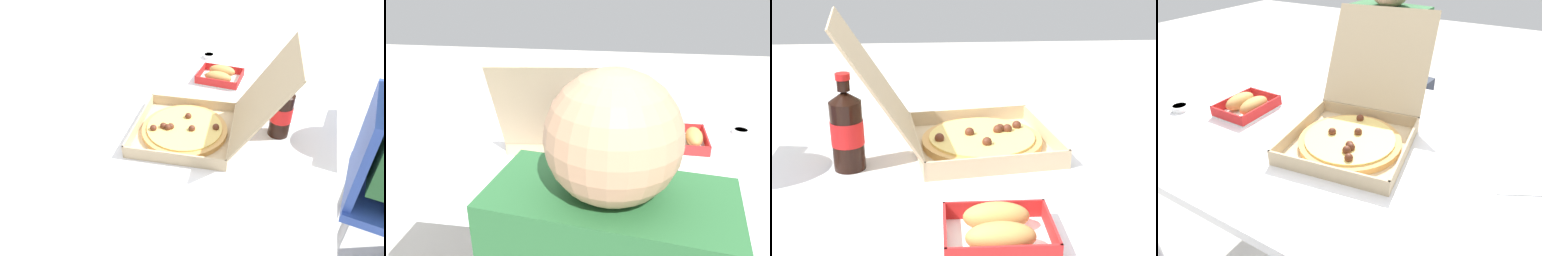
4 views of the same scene
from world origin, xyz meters
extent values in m
cube|color=white|center=(0.00, 0.00, 0.69)|extent=(1.44, 0.91, 0.03)
cylinder|color=#B7B7BC|center=(0.65, -0.38, 0.34)|extent=(0.05, 0.05, 0.68)
cylinder|color=#B7B7BC|center=(0.65, 0.38, 0.34)|extent=(0.05, 0.05, 0.68)
cube|color=tan|center=(0.08, -0.06, 0.71)|extent=(0.38, 0.38, 0.01)
cube|color=tan|center=(0.11, -0.22, 0.74)|extent=(0.34, 0.05, 0.04)
cube|color=tan|center=(-0.08, -0.08, 0.74)|extent=(0.05, 0.34, 0.04)
cube|color=tan|center=(0.25, -0.04, 0.74)|extent=(0.05, 0.34, 0.04)
cube|color=tan|center=(0.06, 0.10, 0.74)|extent=(0.34, 0.05, 0.04)
cube|color=tan|center=(0.05, 0.19, 0.90)|extent=(0.36, 0.22, 0.29)
cylinder|color=tan|center=(0.08, -0.06, 0.72)|extent=(0.30, 0.30, 0.02)
cylinder|color=#EAC666|center=(0.08, -0.06, 0.74)|extent=(0.27, 0.27, 0.01)
sphere|color=#562819|center=(0.03, -0.07, 0.75)|extent=(0.02, 0.02, 0.02)
sphere|color=#562819|center=(0.11, -0.10, 0.75)|extent=(0.02, 0.02, 0.02)
sphere|color=#562819|center=(0.11, -0.11, 0.75)|extent=(0.02, 0.02, 0.02)
sphere|color=#562819|center=(0.06, 0.05, 0.75)|extent=(0.02, 0.02, 0.02)
sphere|color=#562819|center=(0.13, -0.16, 0.75)|extent=(0.02, 0.02, 0.02)
sphere|color=#562819|center=(0.09, -0.03, 0.75)|extent=(0.02, 0.02, 0.02)
sphere|color=#562819|center=(0.11, -0.13, 0.75)|extent=(0.02, 0.02, 0.02)
cube|color=white|center=(-0.34, -0.05, 0.71)|extent=(0.15, 0.19, 0.00)
cube|color=red|center=(-0.34, -0.14, 0.73)|extent=(0.15, 0.01, 0.03)
cube|color=red|center=(-0.34, 0.05, 0.73)|extent=(0.15, 0.01, 0.03)
cube|color=red|center=(-0.41, -0.05, 0.73)|extent=(0.01, 0.19, 0.03)
cube|color=red|center=(-0.27, -0.05, 0.73)|extent=(0.01, 0.19, 0.03)
ellipsoid|color=tan|center=(-0.37, -0.05, 0.74)|extent=(0.06, 0.12, 0.05)
ellipsoid|color=tan|center=(-0.31, -0.05, 0.74)|extent=(0.06, 0.12, 0.05)
cylinder|color=black|center=(-0.02, 0.25, 0.79)|extent=(0.07, 0.07, 0.16)
cone|color=black|center=(-0.02, 0.25, 0.88)|extent=(0.07, 0.07, 0.02)
cylinder|color=black|center=(-0.02, 0.25, 0.91)|extent=(0.03, 0.03, 0.02)
cylinder|color=red|center=(-0.02, 0.25, 0.93)|extent=(0.03, 0.03, 0.01)
cylinder|color=red|center=(-0.02, 0.25, 0.80)|extent=(0.07, 0.07, 0.06)
cube|color=white|center=(0.55, 0.05, 0.71)|extent=(0.26, 0.23, 0.00)
camera|label=1|loc=(0.98, 0.28, 1.44)|focal=31.45mm
camera|label=2|loc=(-0.17, 1.16, 1.27)|focal=35.36mm
camera|label=3|loc=(-1.08, 0.06, 1.21)|focal=46.85mm
camera|label=4|loc=(0.49, -0.76, 1.25)|focal=30.60mm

